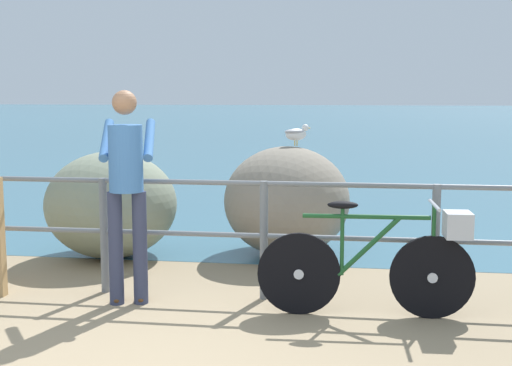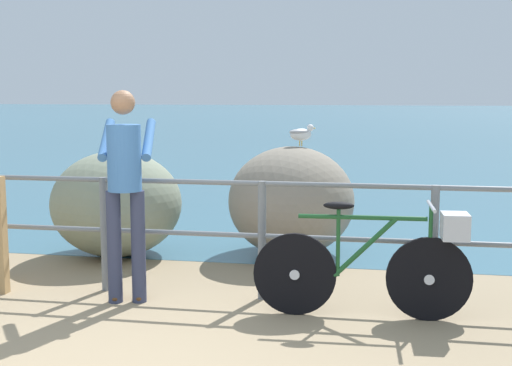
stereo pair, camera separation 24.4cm
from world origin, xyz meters
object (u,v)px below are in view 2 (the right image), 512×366
Objects in this scene: breakwater_boulder_main at (291,201)px; breakwater_boulder_left at (117,204)px; bicycle at (381,260)px; person_at_railing at (125,185)px; seagull at (301,133)px.

breakwater_boulder_left is (-1.85, -0.39, -0.02)m from breakwater_boulder_main.
breakwater_boulder_main is at bearing 113.27° from bicycle.
breakwater_boulder_main is (1.13, 1.96, -0.40)m from person_at_railing.
person_at_railing reaches higher than seagull.
breakwater_boulder_left is at bearing 155.92° from seagull.
breakwater_boulder_main is 4.77× the size of seagull.
breakwater_boulder_main reaches higher than bicycle.
person_at_railing reaches higher than breakwater_boulder_main.
seagull is (-0.88, 2.11, 0.86)m from bicycle.
breakwater_boulder_left is 4.59× the size of seagull.
person_at_railing is at bearing 175.80° from bicycle.
seagull is at bearing 110.25° from bicycle.
seagull is (1.94, 0.48, 0.75)m from breakwater_boulder_left.
breakwater_boulder_main is 1.04× the size of breakwater_boulder_left.
person_at_railing is at bearing -120.07° from breakwater_boulder_main.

